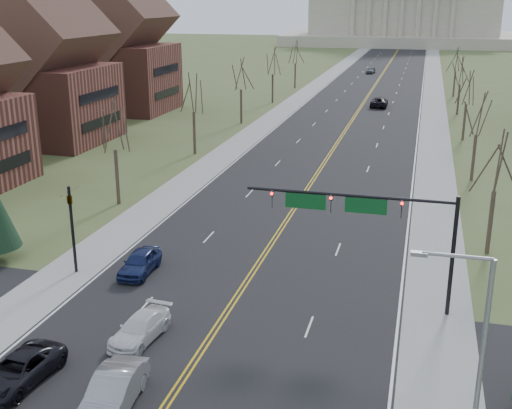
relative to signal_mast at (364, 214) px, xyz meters
The scene contains 29 objects.
road 96.96m from the signal_mast, 94.41° to the left, with size 20.00×380.00×0.01m, color black.
cross_road 12.03m from the signal_mast, 134.80° to the right, with size 120.00×14.00×0.01m, color black.
sidewalk_left 98.61m from the signal_mast, 101.39° to the left, with size 4.00×380.00×0.03m, color gray.
sidewalk_right 96.78m from the signal_mast, 87.30° to the left, with size 4.00×380.00×0.03m, color gray.
center_line 96.96m from the signal_mast, 94.41° to the left, with size 0.42×380.00×0.01m, color gold.
edge_line_left 98.20m from the signal_mast, 100.13° to the left, with size 0.15×380.00×0.01m, color silver.
edge_line_right 96.70m from the signal_mast, 88.60° to the left, with size 0.15×380.00×0.01m, color silver.
capitol 236.68m from the signal_mast, 91.80° to the left, with size 90.00×60.00×50.00m.
signal_mast is the anchor object (origin of this frame).
signal_left 19.06m from the signal_mast, behind, with size 0.32×0.36×6.00m.
street_light 14.51m from the signal_mast, 68.59° to the right, with size 2.90×0.25×9.07m.
tree_r_0 13.26m from the signal_mast, 52.51° to the left, with size 3.74×3.74×8.50m.
tree_l_0 27.17m from the signal_mast, 147.71° to the left, with size 3.96×3.96×9.00m.
tree_r_1 31.56m from the signal_mast, 75.21° to the left, with size 3.74×3.74×8.50m.
tree_l_1 41.45m from the signal_mast, 123.63° to the left, with size 3.96×3.96×9.00m.
tree_r_2 51.15m from the signal_mast, 80.94° to the left, with size 3.74×3.74×8.50m.
tree_l_2 59.15m from the signal_mast, 112.83° to the left, with size 3.96×3.96×9.00m.
tree_r_3 70.96m from the signal_mast, 83.48° to the left, with size 3.74×3.74×8.50m.
tree_l_3 77.96m from the signal_mast, 107.12° to the left, with size 3.96×3.96×9.00m.
tree_r_4 90.86m from the signal_mast, 84.91° to the left, with size 3.74×3.74×8.50m.
tree_l_4 97.25m from the signal_mast, 103.65° to the left, with size 3.96×3.96×9.00m.
bldg_left_mid 56.81m from the signal_mast, 139.96° to the left, with size 15.10×14.28×20.75m.
bldg_left_far 75.76m from the signal_mast, 126.91° to the left, with size 17.10×14.28×23.25m.
car_sb_inner_lead 16.98m from the signal_mast, 126.19° to the right, with size 1.77×5.09×1.68m, color gray.
car_sb_outer_lead 20.02m from the signal_mast, 140.10° to the right, with size 2.32×5.04×1.40m, color black.
car_sb_inner_second 14.09m from the signal_mast, 146.86° to the right, with size 1.85×4.56×1.32m, color silver.
car_sb_outer_second 15.55m from the signal_mast, behind, with size 1.81×4.51×1.54m, color #161F4D.
car_far_nb 75.08m from the signal_mast, 93.44° to the left, with size 2.71×5.89×1.64m, color black.
car_far_sb 125.85m from the signal_mast, 94.69° to the left, with size 1.80×4.48×1.53m, color #54585C.
Camera 1 is at (10.23, -21.79, 17.57)m, focal length 45.00 mm.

